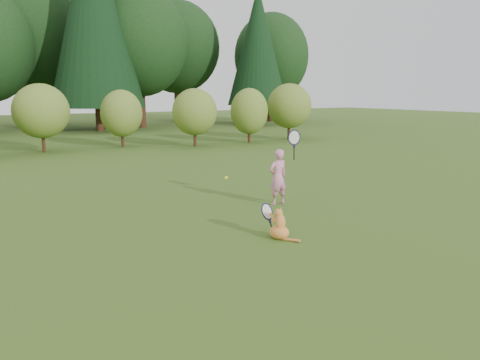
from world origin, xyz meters
TOP-DOWN VIEW (x-y plane):
  - ground at (0.00, 0.00)m, footprint 100.00×100.00m
  - shrub_row at (0.00, 13.00)m, footprint 28.00×3.00m
  - woodland_backdrop at (0.00, 23.00)m, footprint 48.00×10.00m
  - child at (1.34, 1.07)m, footprint 0.68×0.36m
  - cat at (-0.07, -0.94)m, footprint 0.39×0.77m
  - tennis_ball at (-0.37, 0.35)m, footprint 0.07×0.07m

SIDE VIEW (x-z plane):
  - ground at x=0.00m, z-range 0.00..0.00m
  - cat at x=-0.07m, z-range -0.08..0.63m
  - child at x=1.34m, z-range -0.28..1.56m
  - tennis_ball at x=-0.37m, z-range 0.84..0.90m
  - shrub_row at x=0.00m, z-range 0.00..2.80m
  - woodland_backdrop at x=0.00m, z-range 0.00..15.00m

